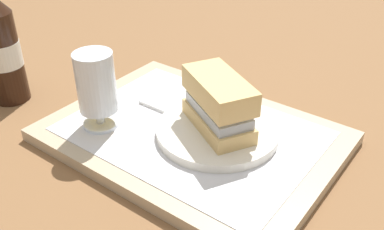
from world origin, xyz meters
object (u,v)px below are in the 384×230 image
(plate, at_px, (218,131))
(beer_glass, at_px, (97,88))
(sandwich, at_px, (218,102))
(beer_bottle, at_px, (0,47))

(plate, bearing_deg, beer_glass, 28.39)
(plate, height_order, beer_glass, beer_glass)
(sandwich, distance_m, beer_bottle, 0.40)
(plate, relative_size, beer_glass, 1.52)
(sandwich, relative_size, beer_bottle, 0.54)
(sandwich, height_order, beer_glass, beer_glass)
(beer_glass, relative_size, beer_bottle, 0.47)
(plate, distance_m, sandwich, 0.05)
(plate, xyz_separation_m, sandwich, (0.00, -0.00, 0.05))
(beer_bottle, bearing_deg, beer_glass, -176.12)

